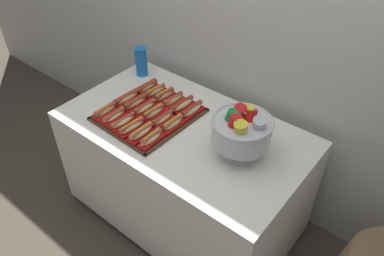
{
  "coord_description": "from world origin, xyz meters",
  "views": [
    {
      "loc": [
        1.08,
        -1.27,
        2.12
      ],
      "look_at": [
        0.06,
        0.0,
        0.79
      ],
      "focal_mm": 35.8,
      "sensor_mm": 36.0,
      "label": 1
    }
  ],
  "objects_px": {
    "hot_dog_4": "(141,132)",
    "hot_dog_5": "(151,138)",
    "hot_dog_6": "(127,98)",
    "hot_dog_12": "(147,87)",
    "hot_dog_10": "(163,118)",
    "hot_dog_7": "(135,103)",
    "hot_dog_8": "(144,108)",
    "cup_stack": "(141,61)",
    "hot_dog_15": "(173,100)",
    "hot_dog_2": "(123,122)",
    "punch_bowl": "(242,130)",
    "hot_dog_9": "(153,113)",
    "hot_dog_13": "(155,91)",
    "hot_dog_16": "(182,105)",
    "serving_tray": "(149,115)",
    "hot_dog_11": "(173,124)",
    "hot_dog_3": "(132,127)",
    "buffet_table": "(184,172)",
    "hot_dog_14": "(164,96)",
    "hot_dog_0": "(105,111)",
    "hot_dog_1": "(114,116)",
    "hot_dog_17": "(192,110)"
  },
  "relations": [
    {
      "from": "hot_dog_0",
      "to": "hot_dog_16",
      "type": "relative_size",
      "value": 0.86
    },
    {
      "from": "hot_dog_8",
      "to": "hot_dog_1",
      "type": "bearing_deg",
      "value": -116.29
    },
    {
      "from": "hot_dog_8",
      "to": "cup_stack",
      "type": "relative_size",
      "value": 0.86
    },
    {
      "from": "hot_dog_2",
      "to": "hot_dog_6",
      "type": "distance_m",
      "value": 0.22
    },
    {
      "from": "hot_dog_8",
      "to": "hot_dog_13",
      "type": "bearing_deg",
      "value": 112.6
    },
    {
      "from": "hot_dog_4",
      "to": "hot_dog_17",
      "type": "relative_size",
      "value": 1.01
    },
    {
      "from": "hot_dog_15",
      "to": "hot_dog_2",
      "type": "bearing_deg",
      "value": -104.65
    },
    {
      "from": "hot_dog_6",
      "to": "hot_dog_10",
      "type": "distance_m",
      "value": 0.3
    },
    {
      "from": "hot_dog_10",
      "to": "hot_dog_17",
      "type": "height_order",
      "value": "hot_dog_17"
    },
    {
      "from": "hot_dog_4",
      "to": "punch_bowl",
      "type": "distance_m",
      "value": 0.55
    },
    {
      "from": "hot_dog_0",
      "to": "hot_dog_15",
      "type": "distance_m",
      "value": 0.4
    },
    {
      "from": "hot_dog_9",
      "to": "punch_bowl",
      "type": "relative_size",
      "value": 0.55
    },
    {
      "from": "hot_dog_8",
      "to": "hot_dog_14",
      "type": "relative_size",
      "value": 0.99
    },
    {
      "from": "buffet_table",
      "to": "hot_dog_9",
      "type": "bearing_deg",
      "value": -166.75
    },
    {
      "from": "hot_dog_0",
      "to": "hot_dog_8",
      "type": "xyz_separation_m",
      "value": [
        0.16,
        0.16,
        -0.0
      ]
    },
    {
      "from": "hot_dog_5",
      "to": "hot_dog_15",
      "type": "distance_m",
      "value": 0.36
    },
    {
      "from": "hot_dog_5",
      "to": "hot_dog_9",
      "type": "distance_m",
      "value": 0.22
    },
    {
      "from": "hot_dog_8",
      "to": "hot_dog_17",
      "type": "relative_size",
      "value": 0.98
    },
    {
      "from": "hot_dog_4",
      "to": "hot_dog_8",
      "type": "relative_size",
      "value": 1.03
    },
    {
      "from": "hot_dog_14",
      "to": "hot_dog_16",
      "type": "distance_m",
      "value": 0.15
    },
    {
      "from": "serving_tray",
      "to": "hot_dog_7",
      "type": "relative_size",
      "value": 2.99
    },
    {
      "from": "hot_dog_6",
      "to": "hot_dog_12",
      "type": "bearing_deg",
      "value": 88.15
    },
    {
      "from": "hot_dog_10",
      "to": "hot_dog_11",
      "type": "bearing_deg",
      "value": -1.85
    },
    {
      "from": "hot_dog_15",
      "to": "cup_stack",
      "type": "height_order",
      "value": "cup_stack"
    },
    {
      "from": "hot_dog_4",
      "to": "hot_dog_5",
      "type": "xyz_separation_m",
      "value": [
        0.07,
        -0.0,
        0.0
      ]
    },
    {
      "from": "cup_stack",
      "to": "hot_dog_3",
      "type": "bearing_deg",
      "value": -50.6
    },
    {
      "from": "hot_dog_3",
      "to": "buffet_table",
      "type": "bearing_deg",
      "value": 47.43
    },
    {
      "from": "hot_dog_15",
      "to": "serving_tray",
      "type": "bearing_deg",
      "value": -104.65
    },
    {
      "from": "hot_dog_13",
      "to": "cup_stack",
      "type": "relative_size",
      "value": 0.87
    },
    {
      "from": "hot_dog_11",
      "to": "cup_stack",
      "type": "height_order",
      "value": "cup_stack"
    },
    {
      "from": "hot_dog_10",
      "to": "hot_dog_7",
      "type": "bearing_deg",
      "value": 178.15
    },
    {
      "from": "hot_dog_9",
      "to": "hot_dog_13",
      "type": "height_order",
      "value": "hot_dog_9"
    },
    {
      "from": "buffet_table",
      "to": "hot_dog_16",
      "type": "bearing_deg",
      "value": 131.87
    },
    {
      "from": "hot_dog_16",
      "to": "punch_bowl",
      "type": "relative_size",
      "value": 0.61
    },
    {
      "from": "hot_dog_11",
      "to": "cup_stack",
      "type": "xyz_separation_m",
      "value": [
        -0.54,
        0.31,
        0.06
      ]
    },
    {
      "from": "serving_tray",
      "to": "hot_dog_4",
      "type": "relative_size",
      "value": 3.12
    },
    {
      "from": "hot_dog_1",
      "to": "hot_dog_14",
      "type": "height_order",
      "value": "hot_dog_14"
    },
    {
      "from": "hot_dog_6",
      "to": "hot_dog_10",
      "type": "height_order",
      "value": "hot_dog_6"
    },
    {
      "from": "hot_dog_6",
      "to": "punch_bowl",
      "type": "xyz_separation_m",
      "value": [
        0.77,
        0.06,
        0.12
      ]
    },
    {
      "from": "serving_tray",
      "to": "hot_dog_9",
      "type": "xyz_separation_m",
      "value": [
        0.04,
        -0.0,
        0.03
      ]
    },
    {
      "from": "hot_dog_6",
      "to": "hot_dog_9",
      "type": "relative_size",
      "value": 1.1
    },
    {
      "from": "hot_dog_15",
      "to": "hot_dog_13",
      "type": "bearing_deg",
      "value": 178.15
    },
    {
      "from": "hot_dog_2",
      "to": "hot_dog_7",
      "type": "height_order",
      "value": "hot_dog_7"
    },
    {
      "from": "serving_tray",
      "to": "hot_dog_13",
      "type": "distance_m",
      "value": 0.2
    },
    {
      "from": "hot_dog_1",
      "to": "hot_dog_15",
      "type": "distance_m",
      "value": 0.36
    },
    {
      "from": "cup_stack",
      "to": "buffet_table",
      "type": "bearing_deg",
      "value": -24.28
    },
    {
      "from": "hot_dog_11",
      "to": "hot_dog_5",
      "type": "bearing_deg",
      "value": -91.85
    },
    {
      "from": "hot_dog_7",
      "to": "hot_dog_11",
      "type": "distance_m",
      "value": 0.3
    },
    {
      "from": "serving_tray",
      "to": "hot_dog_8",
      "type": "xyz_separation_m",
      "value": [
        -0.04,
        0.0,
        0.03
      ]
    },
    {
      "from": "hot_dog_1",
      "to": "hot_dog_17",
      "type": "distance_m",
      "value": 0.45
    }
  ]
}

